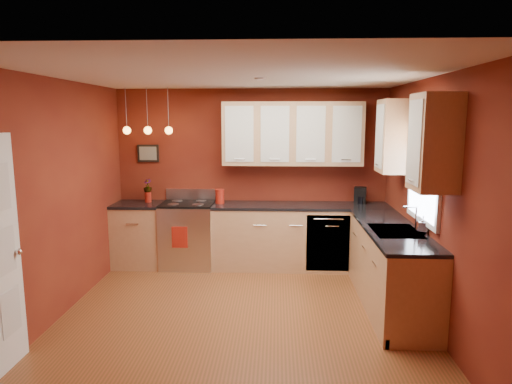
{
  "coord_description": "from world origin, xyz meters",
  "views": [
    {
      "loc": [
        0.38,
        -4.68,
        2.18
      ],
      "look_at": [
        0.12,
        1.0,
        1.25
      ],
      "focal_mm": 32.0,
      "sensor_mm": 36.0,
      "label": 1
    }
  ],
  "objects_px": {
    "sink": "(396,233)",
    "gas_range": "(188,234)",
    "red_canister": "(220,196)",
    "coffee_maker": "(360,196)",
    "soap_pump": "(423,225)"
  },
  "relations": [
    {
      "from": "sink",
      "to": "gas_range",
      "type": "bearing_deg",
      "value": 150.22
    },
    {
      "from": "gas_range",
      "to": "sink",
      "type": "distance_m",
      "value": 3.05
    },
    {
      "from": "sink",
      "to": "red_canister",
      "type": "relative_size",
      "value": 3.39
    },
    {
      "from": "gas_range",
      "to": "coffee_maker",
      "type": "bearing_deg",
      "value": 2.75
    },
    {
      "from": "sink",
      "to": "red_canister",
      "type": "height_order",
      "value": "sink"
    },
    {
      "from": "gas_range",
      "to": "coffee_maker",
      "type": "height_order",
      "value": "coffee_maker"
    },
    {
      "from": "red_canister",
      "to": "sink",
      "type": "bearing_deg",
      "value": -35.63
    },
    {
      "from": "gas_range",
      "to": "soap_pump",
      "type": "xyz_separation_m",
      "value": [
        2.87,
        -1.65,
        0.56
      ]
    },
    {
      "from": "sink",
      "to": "red_canister",
      "type": "xyz_separation_m",
      "value": [
        -2.15,
        1.54,
        0.13
      ]
    },
    {
      "from": "gas_range",
      "to": "coffee_maker",
      "type": "relative_size",
      "value": 4.59
    },
    {
      "from": "gas_range",
      "to": "red_canister",
      "type": "height_order",
      "value": "red_canister"
    },
    {
      "from": "sink",
      "to": "red_canister",
      "type": "distance_m",
      "value": 2.65
    },
    {
      "from": "red_canister",
      "to": "coffee_maker",
      "type": "bearing_deg",
      "value": 2.21
    },
    {
      "from": "gas_range",
      "to": "red_canister",
      "type": "bearing_deg",
      "value": 5.1
    },
    {
      "from": "coffee_maker",
      "to": "soap_pump",
      "type": "distance_m",
      "value": 1.81
    }
  ]
}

